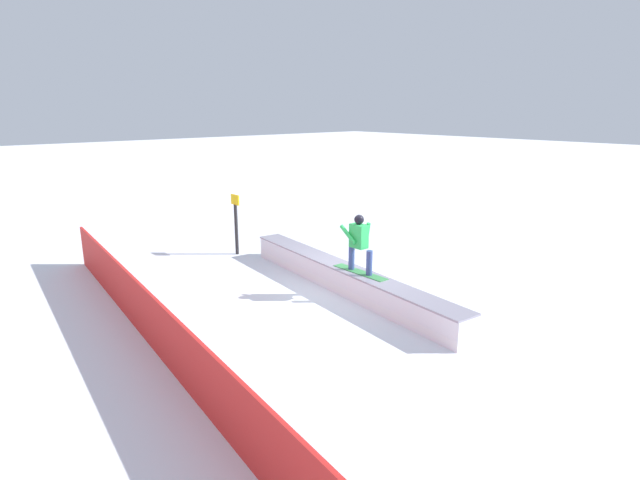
% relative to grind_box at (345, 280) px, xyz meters
% --- Properties ---
extents(ground_plane, '(120.00, 120.00, 0.00)m').
position_rel_grind_box_xyz_m(ground_plane, '(0.00, 0.00, -0.28)').
color(ground_plane, white).
extents(grind_box, '(7.41, 1.42, 0.62)m').
position_rel_grind_box_xyz_m(grind_box, '(0.00, 0.00, 0.00)').
color(grind_box, white).
rests_on(grind_box, ground_plane).
extents(snowboarder, '(1.53, 0.42, 1.34)m').
position_rel_grind_box_xyz_m(snowboarder, '(-0.51, 0.06, 1.06)').
color(snowboarder, '#3B8F4A').
rests_on(snowboarder, grind_box).
extents(safety_fence, '(12.72, 1.45, 1.09)m').
position_rel_grind_box_xyz_m(safety_fence, '(0.00, 4.73, 0.26)').
color(safety_fence, red).
rests_on(safety_fence, ground_plane).
extents(trail_marker, '(0.40, 0.10, 1.81)m').
position_rel_grind_box_xyz_m(trail_marker, '(4.43, 0.24, 0.69)').
color(trail_marker, '#262628').
rests_on(trail_marker, ground_plane).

